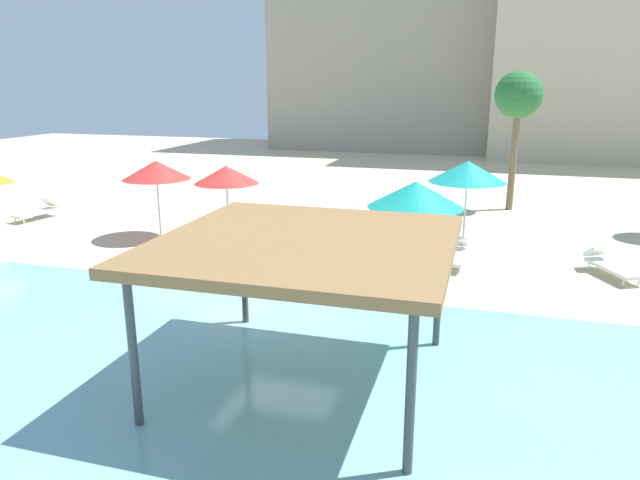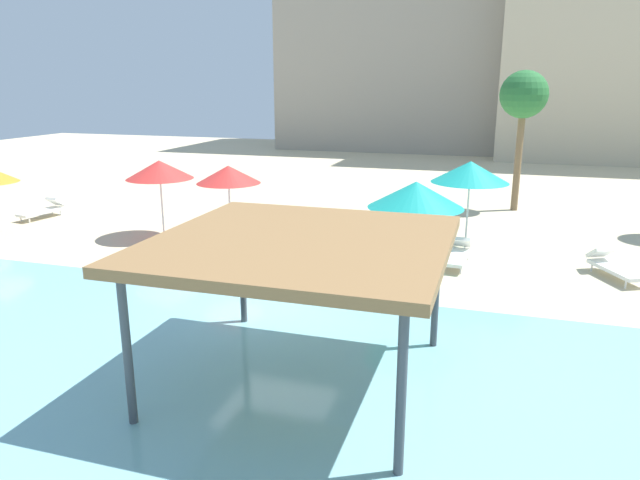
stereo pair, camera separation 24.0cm
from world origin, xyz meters
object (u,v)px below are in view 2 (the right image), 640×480
at_px(lounge_chair_0, 457,254).
at_px(beach_umbrella_teal_6, 416,195).
at_px(lounge_chair_2, 613,266).
at_px(lounge_chair_1, 44,209).
at_px(palm_tree_1, 524,97).
at_px(beach_umbrella_teal_5, 470,172).
at_px(beach_umbrella_red_1, 228,175).
at_px(shade_pavilion, 301,246).
at_px(beach_umbrella_red_3, 159,170).
at_px(lounge_chair_5, 252,262).

bearing_deg(lounge_chair_0, beach_umbrella_teal_6, -18.22).
bearing_deg(lounge_chair_2, lounge_chair_1, -120.76).
height_order(lounge_chair_0, palm_tree_1, palm_tree_1).
bearing_deg(beach_umbrella_teal_6, beach_umbrella_teal_5, 74.56).
relative_size(beach_umbrella_red_1, beach_umbrella_teal_6, 0.98).
xyz_separation_m(shade_pavilion, beach_umbrella_red_1, (-4.82, 7.17, -0.06)).
height_order(beach_umbrella_teal_6, lounge_chair_2, beach_umbrella_teal_6).
bearing_deg(palm_tree_1, lounge_chair_1, -158.57).
height_order(beach_umbrella_red_3, lounge_chair_1, beach_umbrella_red_3).
height_order(beach_umbrella_teal_5, lounge_chair_0, beach_umbrella_teal_5).
relative_size(beach_umbrella_red_1, lounge_chair_1, 1.39).
height_order(beach_umbrella_teal_5, lounge_chair_1, beach_umbrella_teal_5).
bearing_deg(beach_umbrella_red_3, lounge_chair_2, -0.72).
bearing_deg(lounge_chair_1, beach_umbrella_red_1, 85.73).
xyz_separation_m(beach_umbrella_teal_5, lounge_chair_1, (-16.24, -0.18, -2.18)).
relative_size(lounge_chair_1, lounge_chair_2, 1.00).
height_order(shade_pavilion, lounge_chair_0, shade_pavilion).
height_order(shade_pavilion, beach_umbrella_red_1, beach_umbrella_red_1).
height_order(beach_umbrella_red_1, beach_umbrella_teal_5, beach_umbrella_teal_5).
relative_size(beach_umbrella_red_1, beach_umbrella_teal_5, 0.96).
distance_m(lounge_chair_1, lounge_chair_5, 11.40).
bearing_deg(beach_umbrella_red_3, palm_tree_1, 35.06).
xyz_separation_m(shade_pavilion, lounge_chair_1, (-13.99, 9.35, -2.19)).
xyz_separation_m(lounge_chair_1, lounge_chair_5, (10.67, -4.01, 0.00)).
height_order(beach_umbrella_teal_5, lounge_chair_5, beach_umbrella_teal_5).
xyz_separation_m(lounge_chair_5, palm_tree_1, (7.15, 11.00, 4.27)).
distance_m(lounge_chair_2, palm_tree_1, 9.72).
bearing_deg(lounge_chair_5, lounge_chair_0, 149.24).
distance_m(beach_umbrella_teal_5, palm_tree_1, 7.30).
xyz_separation_m(beach_umbrella_red_1, lounge_chair_1, (-9.17, 2.18, -2.13)).
bearing_deg(lounge_chair_5, beach_umbrella_red_1, -106.45).
relative_size(beach_umbrella_red_1, lounge_chair_5, 1.43).
height_order(beach_umbrella_red_3, beach_umbrella_teal_6, beach_umbrella_teal_6).
bearing_deg(beach_umbrella_red_1, beach_umbrella_teal_5, 18.46).
bearing_deg(beach_umbrella_teal_5, beach_umbrella_red_1, -161.54).
bearing_deg(shade_pavilion, palm_tree_1, 76.81).
bearing_deg(palm_tree_1, lounge_chair_2, -73.65).
height_order(beach_umbrella_teal_6, palm_tree_1, palm_tree_1).
xyz_separation_m(shade_pavilion, beach_umbrella_teal_5, (2.25, 9.53, -0.00)).
bearing_deg(beach_umbrella_teal_6, lounge_chair_0, 67.60).
bearing_deg(lounge_chair_5, lounge_chair_1, -76.45).
bearing_deg(beach_umbrella_teal_6, lounge_chair_2, 25.38).
bearing_deg(lounge_chair_1, shade_pavilion, 65.36).
distance_m(beach_umbrella_teal_5, beach_umbrella_teal_6, 4.16).
xyz_separation_m(beach_umbrella_teal_6, lounge_chair_0, (0.97, 2.36, -2.13)).
distance_m(lounge_chair_2, lounge_chair_5, 9.96).
distance_m(beach_umbrella_red_3, lounge_chair_2, 14.29).
height_order(beach_umbrella_red_1, beach_umbrella_teal_6, beach_umbrella_teal_6).
height_order(beach_umbrella_teal_6, lounge_chair_0, beach_umbrella_teal_6).
distance_m(beach_umbrella_red_3, lounge_chair_0, 10.18).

